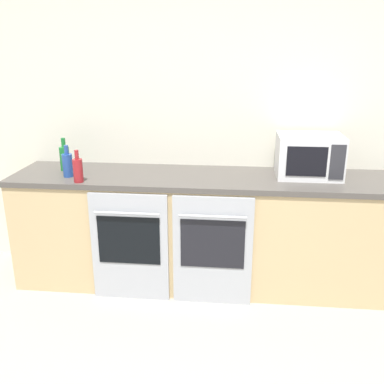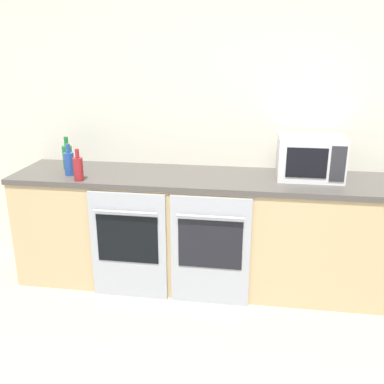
{
  "view_description": "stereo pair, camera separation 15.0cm",
  "coord_description": "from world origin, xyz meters",
  "px_view_note": "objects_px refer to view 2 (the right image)",
  "views": [
    {
      "loc": [
        0.19,
        -1.06,
        1.8
      ],
      "look_at": [
        -0.12,
        2.05,
        0.76
      ],
      "focal_mm": 40.0,
      "sensor_mm": 36.0,
      "label": 1
    },
    {
      "loc": [
        0.34,
        -1.04,
        1.8
      ],
      "look_at": [
        -0.12,
        2.05,
        0.76
      ],
      "focal_mm": 40.0,
      "sensor_mm": 36.0,
      "label": 2
    }
  ],
  "objects_px": {
    "bottle_blue": "(69,163)",
    "oven_left": "(128,246)",
    "oven_right": "(210,251)",
    "bottle_red": "(78,168)",
    "bottle_green": "(67,156)",
    "microwave": "(310,157)"
  },
  "relations": [
    {
      "from": "bottle_blue",
      "to": "oven_left",
      "type": "bearing_deg",
      "value": -22.1
    },
    {
      "from": "oven_left",
      "to": "bottle_green",
      "type": "height_order",
      "value": "bottle_green"
    },
    {
      "from": "oven_left",
      "to": "microwave",
      "type": "bearing_deg",
      "value": 16.88
    },
    {
      "from": "bottle_red",
      "to": "bottle_blue",
      "type": "xyz_separation_m",
      "value": [
        -0.13,
        0.13,
        0.0
      ]
    },
    {
      "from": "bottle_green",
      "to": "bottle_blue",
      "type": "distance_m",
      "value": 0.19
    },
    {
      "from": "oven_right",
      "to": "bottle_blue",
      "type": "xyz_separation_m",
      "value": [
        -1.11,
        0.2,
        0.56
      ]
    },
    {
      "from": "microwave",
      "to": "bottle_red",
      "type": "relative_size",
      "value": 2.0
    },
    {
      "from": "bottle_green",
      "to": "bottle_red",
      "type": "distance_m",
      "value": 0.37
    },
    {
      "from": "bottle_red",
      "to": "bottle_green",
      "type": "bearing_deg",
      "value": 125.75
    },
    {
      "from": "oven_left",
      "to": "bottle_green",
      "type": "bearing_deg",
      "value": 147.51
    },
    {
      "from": "microwave",
      "to": "bottle_red",
      "type": "height_order",
      "value": "microwave"
    },
    {
      "from": "oven_left",
      "to": "bottle_blue",
      "type": "xyz_separation_m",
      "value": [
        -0.5,
        0.2,
        0.56
      ]
    },
    {
      "from": "bottle_red",
      "to": "bottle_blue",
      "type": "bearing_deg",
      "value": 134.56
    },
    {
      "from": "oven_right",
      "to": "bottle_red",
      "type": "height_order",
      "value": "bottle_red"
    },
    {
      "from": "oven_left",
      "to": "oven_right",
      "type": "relative_size",
      "value": 1.0
    },
    {
      "from": "oven_left",
      "to": "bottle_red",
      "type": "height_order",
      "value": "bottle_red"
    },
    {
      "from": "oven_left",
      "to": "bottle_red",
      "type": "distance_m",
      "value": 0.67
    },
    {
      "from": "bottle_red",
      "to": "bottle_blue",
      "type": "relative_size",
      "value": 0.98
    },
    {
      "from": "bottle_green",
      "to": "microwave",
      "type": "bearing_deg",
      "value": 0.59
    },
    {
      "from": "bottle_red",
      "to": "bottle_blue",
      "type": "distance_m",
      "value": 0.18
    },
    {
      "from": "oven_right",
      "to": "bottle_blue",
      "type": "relative_size",
      "value": 3.49
    },
    {
      "from": "oven_left",
      "to": "bottle_green",
      "type": "distance_m",
      "value": 0.9
    }
  ]
}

